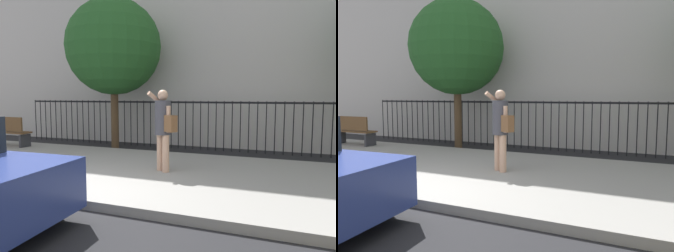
{
  "view_description": "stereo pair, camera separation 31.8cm",
  "coord_description": "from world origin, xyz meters",
  "views": [
    {
      "loc": [
        3.52,
        -3.83,
        1.74
      ],
      "look_at": [
        1.07,
        2.49,
        1.09
      ],
      "focal_mm": 33.06,
      "sensor_mm": 36.0,
      "label": 1
    },
    {
      "loc": [
        3.81,
        -3.71,
        1.74
      ],
      "look_at": [
        1.07,
        2.49,
        1.09
      ],
      "focal_mm": 33.06,
      "sensor_mm": 36.0,
      "label": 2
    }
  ],
  "objects": [
    {
      "name": "pedestrian_on_phone",
      "position": [
        1.1,
        2.18,
        1.16
      ],
      "size": [
        0.72,
        0.62,
        1.73
      ],
      "color": "tan",
      "rests_on": "sidewalk"
    },
    {
      "name": "building_facade",
      "position": [
        0.0,
        8.5,
        5.5
      ],
      "size": [
        28.0,
        4.0,
        11.01
      ],
      "primitive_type": "cube",
      "color": "#BCB7B2",
      "rests_on": "ground"
    },
    {
      "name": "ground_plane",
      "position": [
        0.0,
        0.0,
        0.0
      ],
      "size": [
        60.0,
        60.0,
        0.0
      ],
      "primitive_type": "plane",
      "color": "black"
    },
    {
      "name": "street_bench",
      "position": [
        -4.88,
        3.47,
        0.65
      ],
      "size": [
        1.6,
        0.45,
        0.95
      ],
      "color": "brown",
      "rests_on": "sidewalk"
    },
    {
      "name": "iron_fence",
      "position": [
        0.0,
        5.9,
        1.02
      ],
      "size": [
        12.03,
        0.04,
        1.6
      ],
      "color": "black",
      "rests_on": "ground"
    },
    {
      "name": "street_tree_near",
      "position": [
        -1.75,
        4.95,
        3.31
      ],
      "size": [
        3.06,
        3.06,
        4.85
      ],
      "color": "#4C3823",
      "rests_on": "ground"
    },
    {
      "name": "sidewalk",
      "position": [
        0.0,
        2.2,
        0.07
      ],
      "size": [
        28.0,
        4.4,
        0.15
      ],
      "primitive_type": "cube",
      "color": "gray",
      "rests_on": "ground"
    }
  ]
}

